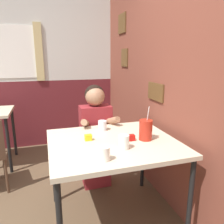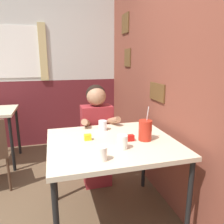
{
  "view_description": "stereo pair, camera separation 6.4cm",
  "coord_description": "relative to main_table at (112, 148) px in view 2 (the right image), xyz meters",
  "views": [
    {
      "loc": [
        0.19,
        -1.3,
        1.46
      ],
      "look_at": [
        0.77,
        0.54,
        0.98
      ],
      "focal_mm": 35.0,
      "sensor_mm": 36.0,
      "label": 1
    },
    {
      "loc": [
        0.25,
        -1.32,
        1.46
      ],
      "look_at": [
        0.77,
        0.54,
        0.98
      ],
      "focal_mm": 35.0,
      "sensor_mm": 36.0,
      "label": 2
    }
  ],
  "objects": [
    {
      "name": "brick_wall_right",
      "position": [
        0.64,
        0.87,
        0.64
      ],
      "size": [
        0.08,
        4.44,
        2.7
      ],
      "color": "brown",
      "rests_on": "ground_plane"
    },
    {
      "name": "back_wall",
      "position": [
        -0.73,
        2.12,
        0.64
      ],
      "size": [
        5.66,
        0.09,
        2.7
      ],
      "color": "silver",
      "rests_on": "ground_plane"
    },
    {
      "name": "main_table",
      "position": [
        0.0,
        0.0,
        0.0
      ],
      "size": [
        1.06,
        0.94,
        0.78
      ],
      "color": "beige",
      "rests_on": "ground_plane"
    },
    {
      "name": "person_seated",
      "position": [
        -0.01,
        0.62,
        -0.08
      ],
      "size": [
        0.42,
        0.41,
        1.18
      ],
      "color": "maroon",
      "rests_on": "ground_plane"
    },
    {
      "name": "cocktail_pitcher",
      "position": [
        0.27,
        -0.05,
        0.15
      ],
      "size": [
        0.11,
        0.11,
        0.29
      ],
      "color": "#B22819",
      "rests_on": "main_table"
    },
    {
      "name": "glass_near_pitcher",
      "position": [
        -0.01,
        0.3,
        0.11
      ],
      "size": [
        0.08,
        0.08,
        0.1
      ],
      "color": "silver",
      "rests_on": "main_table"
    },
    {
      "name": "glass_center",
      "position": [
        0.03,
        -0.18,
        0.12
      ],
      "size": [
        0.08,
        0.08,
        0.11
      ],
      "color": "silver",
      "rests_on": "main_table"
    },
    {
      "name": "glass_far_side",
      "position": [
        -0.16,
        -0.33,
        0.11
      ],
      "size": [
        0.07,
        0.07,
        0.1
      ],
      "color": "silver",
      "rests_on": "main_table"
    },
    {
      "name": "condiment_ketchup",
      "position": [
        0.15,
        -0.04,
        0.09
      ],
      "size": [
        0.06,
        0.04,
        0.05
      ],
      "color": "#B7140F",
      "rests_on": "main_table"
    },
    {
      "name": "condiment_mustard",
      "position": [
        -0.2,
        0.07,
        0.09
      ],
      "size": [
        0.06,
        0.04,
        0.05
      ],
      "color": "yellow",
      "rests_on": "main_table"
    }
  ]
}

